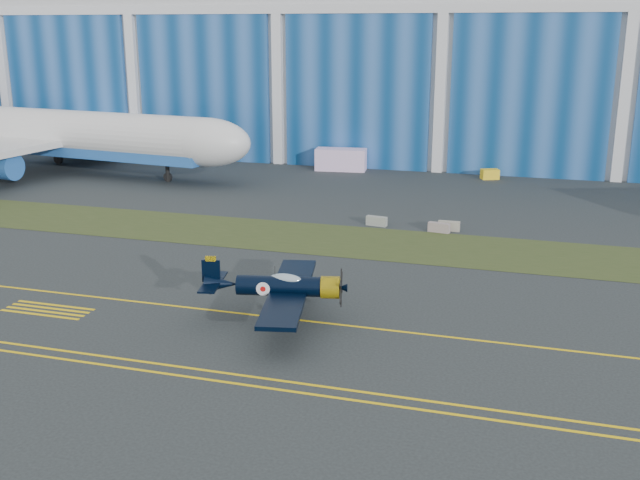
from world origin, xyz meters
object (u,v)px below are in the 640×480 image
(warbird, at_px, (280,286))
(jetliner, at_px, (44,82))
(tug, at_px, (490,174))
(shipping_container, at_px, (341,160))

(warbird, bearing_deg, jetliner, 126.69)
(warbird, bearing_deg, tug, 67.82)
(warbird, distance_m, tug, 52.68)
(shipping_container, relative_size, tug, 3.13)
(warbird, height_order, jetliner, jetliner)
(warbird, bearing_deg, shipping_container, 88.94)
(warbird, xyz_separation_m, jetliner, (-46.53, 41.02, 9.12))
(tug, bearing_deg, warbird, -123.85)
(jetliner, bearing_deg, warbird, -34.55)
(jetliner, xyz_separation_m, shipping_container, (36.51, 11.24, -10.06))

